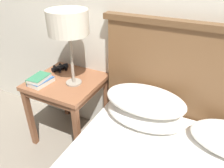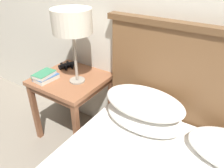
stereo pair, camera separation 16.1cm
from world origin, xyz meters
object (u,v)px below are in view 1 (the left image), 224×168
Objects in this scene: nightstand at (68,88)px; book_on_nightstand at (41,81)px; table_lamp at (68,24)px; book_stacked_on_top at (39,78)px; binoculars_pair at (60,68)px.

nightstand is 0.24m from book_on_nightstand.
book_stacked_on_top is (-0.25, -0.14, -0.44)m from table_lamp.
binoculars_pair is (-0.16, 0.12, 0.11)m from nightstand.
table_lamp is 0.56m from binoculars_pair.
nightstand is 3.85× the size of binoculars_pair.
book_on_nightstand is at bearing 48.58° from book_stacked_on_top.
nightstand is at bearing 46.48° from book_stacked_on_top.
book_on_nightstand is at bearing -86.28° from binoculars_pair.
book_on_nightstand is 0.28m from binoculars_pair.
book_stacked_on_top is at bearing -131.42° from book_on_nightstand.
book_on_nightstand is at bearing -152.30° from table_lamp.
nightstand is 3.32× the size of book_stacked_on_top.
binoculars_pair is at bearing 150.01° from table_lamp.
table_lamp is at bearing 27.70° from book_on_nightstand.
binoculars_pair is at bearing 143.08° from nightstand.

